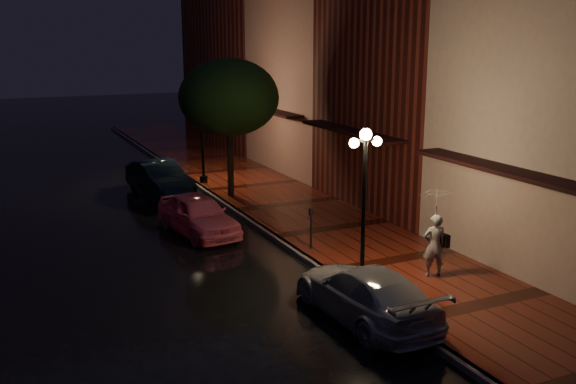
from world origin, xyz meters
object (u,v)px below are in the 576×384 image
streetlamp_near (364,198)px  woman_with_umbrella (436,219)px  pink_car (198,214)px  parking_meter (311,224)px  navy_car (160,179)px  streetlamp_far (202,130)px  street_tree (229,100)px  silver_car (366,293)px

streetlamp_near → woman_with_umbrella: 2.32m
pink_car → woman_with_umbrella: woman_with_umbrella is taller
woman_with_umbrella → parking_meter: 4.28m
navy_car → parking_meter: (2.47, -9.59, 0.19)m
streetlamp_far → street_tree: (0.26, -3.01, 1.64)m
navy_car → woman_with_umbrella: bearing=-78.0°
woman_with_umbrella → parking_meter: (-2.03, 3.66, -0.88)m
navy_car → parking_meter: size_ratio=3.48×
silver_car → woman_with_umbrella: bearing=-157.9°
woman_with_umbrella → parking_meter: woman_with_umbrella is taller
pink_car → navy_car: bearing=80.5°
streetlamp_near → streetlamp_far: same height
streetlamp_far → parking_meter: bearing=-89.3°
parking_meter → pink_car: bearing=128.3°
streetlamp_near → woman_with_umbrella: streetlamp_near is taller
street_tree → parking_meter: bearing=-91.0°
street_tree → navy_car: 4.75m
navy_car → pink_car: bearing=-98.4°
streetlamp_near → navy_car: 13.24m
streetlamp_near → pink_car: streetlamp_near is taller
streetlamp_far → silver_car: (-0.95, -15.70, -1.92)m
streetlamp_far → parking_meter: size_ratio=3.25×
silver_car → parking_meter: size_ratio=3.51×
streetlamp_near → silver_car: 2.74m
streetlamp_near → navy_car: streetlamp_near is taller
silver_car → streetlamp_near: bearing=-120.6°
woman_with_umbrella → streetlamp_near: bearing=10.0°
street_tree → woman_with_umbrella: (1.90, -11.34, -2.41)m
pink_car → navy_car: navy_car is taller
pink_car → silver_car: pink_car is taller
navy_car → woman_with_umbrella: woman_with_umbrella is taller
silver_car → woman_with_umbrella: woman_with_umbrella is taller
streetlamp_near → streetlamp_far: bearing=90.0°
silver_car → street_tree: bearing=-96.8°
silver_car → parking_meter: bearing=-103.5°
streetlamp_far → navy_car: (-2.34, -1.10, -1.84)m
street_tree → woman_with_umbrella: street_tree is taller
street_tree → pink_car: bearing=-123.6°
street_tree → streetlamp_near: bearing=-91.3°
street_tree → silver_car: street_tree is taller
streetlamp_near → parking_meter: streetlamp_near is taller
streetlamp_near → navy_car: bearing=100.3°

